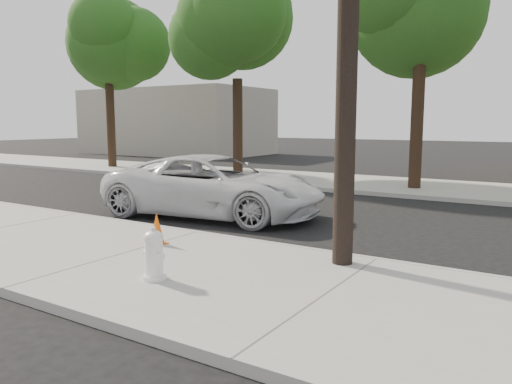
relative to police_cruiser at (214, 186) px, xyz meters
The scene contains 10 objects.
ground 1.49m from the police_cruiser, ahead, with size 120.00×120.00×0.00m, color black.
near_sidewalk 4.67m from the police_cruiser, 74.42° to the right, with size 90.00×4.40×0.15m, color gray.
far_sidewalk 8.48m from the police_cruiser, 81.57° to the left, with size 90.00×5.00×0.15m, color gray.
curb_near 2.67m from the police_cruiser, 61.09° to the right, with size 90.00×0.12×0.16m, color #9E9B93.
building_far 27.37m from the police_cruiser, 133.37° to the left, with size 14.00×8.00×5.00m, color gray.
tree_a 15.80m from the police_cruiser, 148.47° to the left, with size 4.65×4.50×9.00m.
tree_b 10.58m from the police_cruiser, 120.02° to the left, with size 4.34×4.20×8.45m.
police_cruiser is the anchor object (origin of this frame).
fire_hydrant 5.88m from the police_cruiser, 61.73° to the right, with size 0.40×0.36×0.75m.
traffic_cone 3.77m from the police_cruiser, 70.11° to the right, with size 0.36×0.36×0.62m.
Camera 1 is at (6.73, -10.35, 2.50)m, focal length 35.00 mm.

